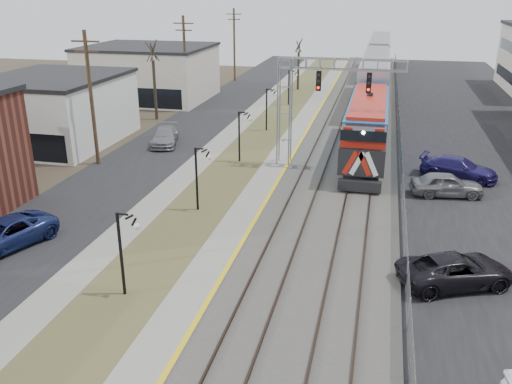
% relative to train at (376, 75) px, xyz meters
% --- Properties ---
extents(street_west, '(7.00, 120.00, 0.04)m').
position_rel_train_xyz_m(street_west, '(-17.00, -20.65, -2.86)').
color(street_west, black).
rests_on(street_west, ground).
extents(sidewalk, '(2.00, 120.00, 0.08)m').
position_rel_train_xyz_m(sidewalk, '(-12.50, -20.65, -2.84)').
color(sidewalk, gray).
rests_on(sidewalk, ground).
extents(grass_median, '(4.00, 120.00, 0.06)m').
position_rel_train_xyz_m(grass_median, '(-9.50, -20.65, -2.85)').
color(grass_median, brown).
rests_on(grass_median, ground).
extents(platform, '(2.00, 120.00, 0.24)m').
position_rel_train_xyz_m(platform, '(-6.50, -20.65, -2.76)').
color(platform, gray).
rests_on(platform, ground).
extents(ballast_bed, '(8.00, 120.00, 0.20)m').
position_rel_train_xyz_m(ballast_bed, '(-1.50, -20.65, -2.78)').
color(ballast_bed, '#595651').
rests_on(ballast_bed, ground).
extents(parking_lot, '(16.00, 120.00, 0.04)m').
position_rel_train_xyz_m(parking_lot, '(10.50, -20.65, -2.86)').
color(parking_lot, black).
rests_on(parking_lot, ground).
extents(platform_edge, '(0.24, 120.00, 0.01)m').
position_rel_train_xyz_m(platform_edge, '(-5.62, -20.65, -2.64)').
color(platform_edge, gold).
rests_on(platform_edge, platform).
extents(track_near, '(1.58, 120.00, 0.15)m').
position_rel_train_xyz_m(track_near, '(-3.50, -20.65, -2.61)').
color(track_near, '#2D2119').
rests_on(track_near, ballast_bed).
extents(track_far, '(1.58, 120.00, 0.15)m').
position_rel_train_xyz_m(track_far, '(-0.00, -20.65, -2.61)').
color(track_far, '#2D2119').
rests_on(track_far, ballast_bed).
extents(train, '(3.00, 63.05, 5.33)m').
position_rel_train_xyz_m(train, '(0.00, 0.00, 0.00)').
color(train, '#1563B2').
rests_on(train, ground).
extents(signal_gantry, '(9.00, 1.07, 8.15)m').
position_rel_train_xyz_m(signal_gantry, '(-4.28, -27.65, 2.70)').
color(signal_gantry, gray).
rests_on(signal_gantry, ground).
extents(lampposts, '(0.14, 62.14, 4.00)m').
position_rel_train_xyz_m(lampposts, '(-9.50, -37.36, -0.88)').
color(lampposts, black).
rests_on(lampposts, ground).
extents(utility_poles, '(0.28, 80.28, 10.00)m').
position_rel_train_xyz_m(utility_poles, '(-20.00, -30.65, 2.12)').
color(utility_poles, '#4C3823').
rests_on(utility_poles, ground).
extents(fence, '(0.04, 120.00, 1.60)m').
position_rel_train_xyz_m(fence, '(2.70, -20.65, -2.08)').
color(fence, gray).
rests_on(fence, ground).
extents(buildings_west, '(14.00, 67.00, 7.00)m').
position_rel_train_xyz_m(buildings_west, '(-26.50, -31.44, 0.13)').
color(buildings_west, beige).
rests_on(buildings_west, ground).
extents(bare_trees, '(12.30, 42.30, 5.95)m').
position_rel_train_xyz_m(bare_trees, '(-18.16, -16.73, -0.18)').
color(bare_trees, '#382D23').
rests_on(bare_trees, ground).
extents(car_lot_c, '(5.82, 4.35, 1.47)m').
position_rel_train_xyz_m(car_lot_c, '(4.91, -43.40, -2.15)').
color(car_lot_c, black).
rests_on(car_lot_c, ground).
extents(car_lot_d, '(5.68, 3.52, 1.54)m').
position_rel_train_xyz_m(car_lot_d, '(6.68, -27.93, -2.12)').
color(car_lot_d, navy).
rests_on(car_lot_d, ground).
extents(car_lot_e, '(4.80, 2.48, 1.56)m').
position_rel_train_xyz_m(car_lot_e, '(5.54, -31.67, -2.10)').
color(car_lot_e, slate).
rests_on(car_lot_e, ground).
extents(car_street_a, '(4.23, 5.96, 1.51)m').
position_rel_train_xyz_m(car_street_a, '(-17.66, -44.78, -2.13)').
color(car_street_a, navy).
rests_on(car_street_a, ground).
extents(car_street_b, '(3.40, 5.46, 1.48)m').
position_rel_train_xyz_m(car_street_b, '(-17.04, -24.35, -2.15)').
color(car_street_b, gray).
rests_on(car_street_b, ground).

